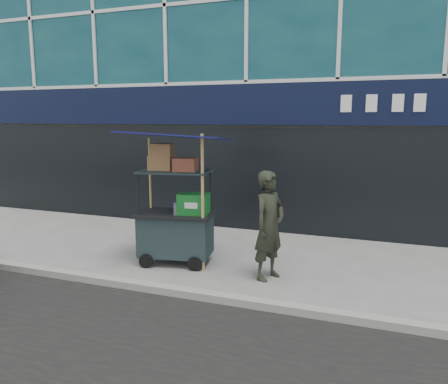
% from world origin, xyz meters
% --- Properties ---
extents(ground, '(80.00, 80.00, 0.00)m').
position_xyz_m(ground, '(0.00, 0.00, 0.00)').
color(ground, slate).
rests_on(ground, ground).
extents(curb, '(80.00, 0.18, 0.12)m').
position_xyz_m(curb, '(0.00, -0.20, 0.06)').
color(curb, gray).
rests_on(curb, ground).
extents(vendor_cart, '(1.97, 1.54, 2.40)m').
position_xyz_m(vendor_cart, '(-0.43, 1.15, 0.84)').
color(vendor_cart, black).
rests_on(vendor_cart, ground).
extents(vendor_man, '(0.65, 0.76, 1.78)m').
position_xyz_m(vendor_man, '(1.33, 0.97, 0.89)').
color(vendor_man, black).
rests_on(vendor_man, ground).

